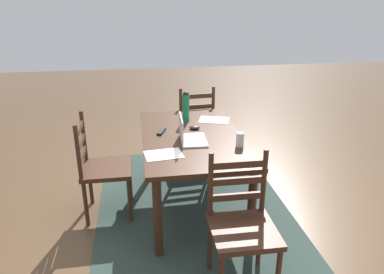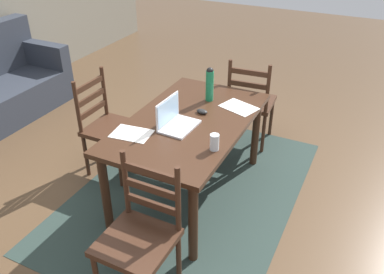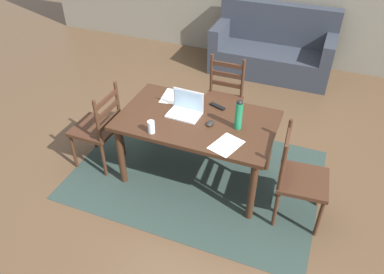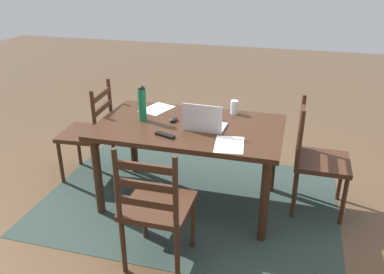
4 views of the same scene
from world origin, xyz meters
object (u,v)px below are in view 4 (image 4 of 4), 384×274
(drinking_glass, at_px, (234,107))
(tv_remote, at_px, (165,135))
(dining_table, at_px, (189,135))
(computer_mouse, at_px, (173,119))
(chair_left_near, at_px, (317,160))
(chair_right_near, at_px, (89,133))
(chair_far_head, at_px, (156,208))
(laptop, at_px, (204,123))
(water_bottle, at_px, (142,102))

(drinking_glass, height_order, tv_remote, drinking_glass)
(dining_table, distance_m, computer_mouse, 0.19)
(chair_left_near, relative_size, drinking_glass, 7.86)
(chair_right_near, height_order, chair_left_near, same)
(chair_far_head, relative_size, computer_mouse, 9.50)
(laptop, bearing_deg, dining_table, -21.90)
(water_bottle, bearing_deg, chair_left_near, -173.03)
(chair_left_near, relative_size, tv_remote, 5.59)
(chair_right_near, distance_m, water_bottle, 0.79)
(drinking_glass, bearing_deg, chair_left_near, 166.47)
(chair_far_head, distance_m, tv_remote, 0.63)
(dining_table, xyz_separation_m, tv_remote, (0.12, 0.27, 0.10))
(drinking_glass, xyz_separation_m, tv_remote, (0.43, 0.63, -0.05))
(chair_right_near, height_order, laptop, laptop)
(chair_left_near, bearing_deg, water_bottle, 6.97)
(chair_far_head, distance_m, laptop, 0.84)
(tv_remote, bearing_deg, chair_right_near, -95.94)
(water_bottle, bearing_deg, computer_mouse, -170.17)
(dining_table, bearing_deg, laptop, 158.10)
(chair_far_head, relative_size, water_bottle, 3.13)
(chair_far_head, bearing_deg, drinking_glass, -104.77)
(chair_left_near, distance_m, drinking_glass, 0.83)
(drinking_glass, bearing_deg, laptop, 67.31)
(laptop, bearing_deg, water_bottle, -6.07)
(dining_table, relative_size, computer_mouse, 15.20)
(drinking_glass, relative_size, computer_mouse, 1.21)
(chair_right_near, distance_m, computer_mouse, 0.95)
(chair_right_near, xyz_separation_m, drinking_glass, (-1.36, -0.17, 0.33))
(chair_right_near, relative_size, laptop, 2.88)
(chair_far_head, height_order, drinking_glass, chair_far_head)
(chair_left_near, bearing_deg, laptop, 14.53)
(water_bottle, bearing_deg, laptop, 173.93)
(chair_left_near, xyz_separation_m, drinking_glass, (0.74, -0.18, 0.33))
(chair_left_near, height_order, drinking_glass, chair_left_near)
(chair_left_near, distance_m, tv_remote, 1.28)
(tv_remote, bearing_deg, laptop, 149.76)
(dining_table, height_order, chair_left_near, chair_left_near)
(water_bottle, bearing_deg, tv_remote, 136.72)
(dining_table, bearing_deg, computer_mouse, -17.05)
(laptop, height_order, tv_remote, laptop)
(chair_far_head, height_order, chair_left_near, same)
(water_bottle, height_order, drinking_glass, water_bottle)
(drinking_glass, bearing_deg, computer_mouse, 33.91)
(water_bottle, height_order, tv_remote, water_bottle)
(tv_remote, bearing_deg, chair_left_near, 131.08)
(chair_far_head, height_order, water_bottle, water_bottle)
(tv_remote, bearing_deg, computer_mouse, -153.98)
(dining_table, bearing_deg, chair_far_head, 90.00)
(computer_mouse, bearing_deg, dining_table, 172.45)
(computer_mouse, relative_size, tv_remote, 0.59)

